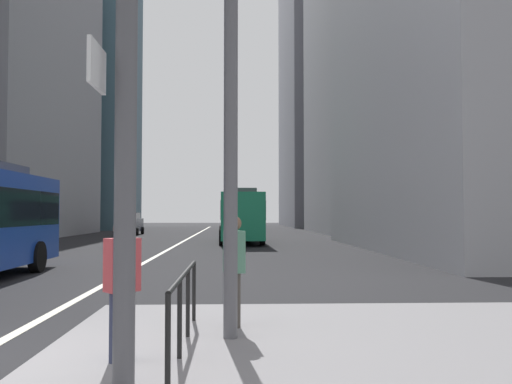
% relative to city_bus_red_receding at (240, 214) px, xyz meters
% --- Properties ---
extents(ground_plane, '(160.00, 160.00, 0.00)m').
position_rel_city_bus_red_receding_xyz_m(ground_plane, '(-3.79, -9.03, -1.84)').
color(ground_plane, black).
extents(lane_centre_line, '(0.20, 80.00, 0.01)m').
position_rel_city_bus_red_receding_xyz_m(lane_centre_line, '(-3.79, 0.97, -1.83)').
color(lane_centre_line, beige).
rests_on(lane_centre_line, ground).
extents(office_tower_left_far, '(12.95, 17.19, 32.24)m').
position_rel_city_bus_red_receding_xyz_m(office_tower_left_far, '(-19.79, 31.95, 14.29)').
color(office_tower_left_far, slate).
rests_on(office_tower_left_far, ground).
extents(office_tower_right_far, '(12.35, 24.50, 53.39)m').
position_rel_city_bus_red_receding_xyz_m(office_tower_right_far, '(13.21, 43.54, 24.86)').
color(office_tower_right_far, gray).
rests_on(office_tower_right_far, ground).
extents(city_bus_red_receding, '(2.91, 11.07, 3.40)m').
position_rel_city_bus_red_receding_xyz_m(city_bus_red_receding, '(0.00, 0.00, 0.00)').
color(city_bus_red_receding, '#198456').
rests_on(city_bus_red_receding, ground).
extents(car_oncoming_mid, '(2.08, 4.49, 1.94)m').
position_rel_city_bus_red_receding_xyz_m(car_oncoming_mid, '(-9.59, 12.60, -0.85)').
color(car_oncoming_mid, '#232838').
rests_on(car_oncoming_mid, ground).
extents(car_receding_near, '(2.16, 4.31, 1.94)m').
position_rel_city_bus_red_receding_xyz_m(car_receding_near, '(-0.59, 20.98, -0.85)').
color(car_receding_near, black).
rests_on(car_receding_near, ground).
extents(pedestrian_railing, '(0.06, 3.54, 0.98)m').
position_rel_city_bus_red_receding_xyz_m(pedestrian_railing, '(-0.99, -28.36, -0.98)').
color(pedestrian_railing, black).
rests_on(pedestrian_railing, median_island).
extents(pedestrian_waiting, '(0.45, 0.43, 1.69)m').
position_rel_city_bus_red_receding_xyz_m(pedestrian_waiting, '(-1.67, -29.04, -0.75)').
color(pedestrian_waiting, '#2D334C').
rests_on(pedestrian_waiting, median_island).
extents(pedestrian_walking, '(0.35, 0.44, 1.72)m').
position_rel_city_bus_red_receding_xyz_m(pedestrian_walking, '(-0.33, -27.13, -0.73)').
color(pedestrian_walking, '#423D38').
rests_on(pedestrian_walking, median_island).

